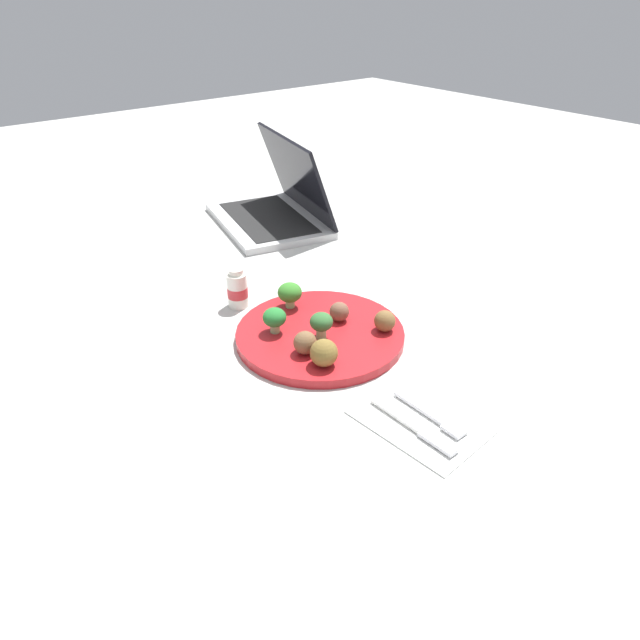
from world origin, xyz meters
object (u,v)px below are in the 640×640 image
Objects in this scene: broccoli_floret_mid_right at (321,323)px; meatball_back_left at (305,343)px; meatball_far_rim at (339,312)px; yogurt_bottle at (237,289)px; broccoli_floret_near_rim at (275,318)px; meatball_mid_left at (324,353)px; napkin at (420,421)px; plate at (320,334)px; knife at (416,427)px; laptop at (276,207)px; fork at (433,415)px; broccoli_floret_far_rim at (290,293)px; meatball_front_left at (385,321)px.

meatball_back_left is (0.02, -0.05, -0.01)m from broccoli_floret_mid_right.
meatball_far_rim is 0.20m from yogurt_bottle.
meatball_back_left is at bearing 1.02° from broccoli_floret_near_rim.
napkin is (0.17, 0.03, -0.03)m from meatball_mid_left.
plate is 6.23× the size of broccoli_floret_mid_right.
knife is 0.40× the size of laptop.
meatball_mid_left is 0.57× the size of yogurt_bottle.
meatball_far_rim is 0.27m from fork.
meatball_mid_left is at bearing -28.63° from laptop.
knife is at bearing -7.64° from broccoli_floret_mid_right.
broccoli_floret_far_rim is 0.36m from knife.
laptop is at bearing 160.77° from fork.
meatball_front_left reaches higher than knife.
broccoli_floret_far_rim is 1.06× the size of broccoli_floret_near_rim.
napkin is (0.29, 0.03, -0.04)m from broccoli_floret_near_rim.
laptop reaches higher than meatball_far_rim.
plate is at bearing 121.98° from meatball_back_left.
meatball_back_left is at bearing -68.20° from meatball_far_rim.
meatball_mid_left is 0.29× the size of knife.
broccoli_floret_mid_right is 0.56m from laptop.
broccoli_floret_near_rim is at bearing -173.41° from napkin.
laptop reaches higher than knife.
napkin is (0.18, -0.11, -0.03)m from meatball_front_left.
fork is at bearing -2.80° from broccoli_floret_far_rim.
meatball_back_left is 0.10× the size of laptop.
laptop is (-0.48, 0.25, 0.03)m from plate.
fork is (0.01, 0.02, 0.00)m from napkin.
yogurt_bottle is at bearing 174.20° from broccoli_floret_near_rim.
plate is 0.10m from broccoli_floret_far_rim.
broccoli_floret_far_rim reaches higher than meatball_mid_left.
broccoli_floret_mid_right reaches higher than meatball_mid_left.
broccoli_floret_near_rim is 1.30× the size of meatball_far_rim.
plate is 0.77× the size of laptop.
yogurt_bottle is at bearing -175.04° from fork.
yogurt_bottle reaches higher than meatball_far_rim.
meatball_far_rim is 0.27m from napkin.
broccoli_floret_mid_right is 1.04× the size of broccoli_floret_near_rim.
fork is at bearing 12.97° from meatball_back_left.
plate is at bearing 170.24° from knife.
meatball_far_rim is at bearing -23.09° from laptop.
napkin is at bearing 2.64° from yogurt_bottle.
broccoli_floret_far_rim reaches higher than knife.
broccoli_floret_mid_right is 0.08m from broccoli_floret_near_rim.
meatball_mid_left is (0.01, -0.14, 0.00)m from meatball_front_left.
broccoli_floret_mid_right is at bearing -116.40° from meatball_front_left.
laptop is at bearing 147.99° from broccoli_floret_far_rim.
broccoli_floret_far_rim is at bearing 169.69° from broccoli_floret_mid_right.
yogurt_bottle is 0.21× the size of laptop.
yogurt_bottle is (-0.18, -0.05, 0.03)m from plate.
meatball_back_left is 0.11m from meatball_far_rim.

